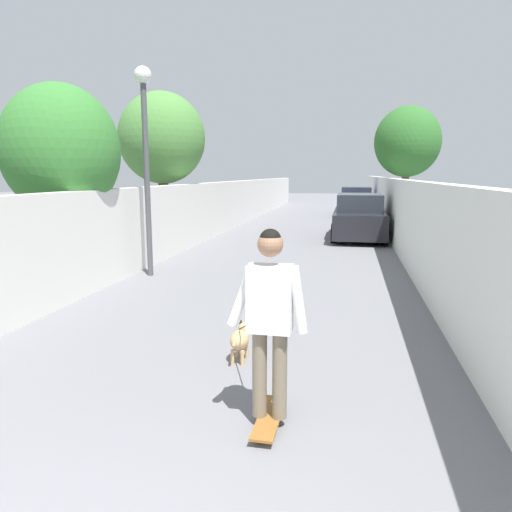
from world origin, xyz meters
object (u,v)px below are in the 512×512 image
at_px(dog, 240,338).
at_px(tree_left_far, 162,139).
at_px(tree_right_mid, 407,142).
at_px(car_near, 359,218).
at_px(person_skateboarder, 270,310).
at_px(car_far, 356,203).
at_px(lamp_post, 145,136).
at_px(tree_left_near, 61,152).
at_px(skateboard, 269,418).

bearing_deg(dog, tree_left_far, 27.14).
xyz_separation_m(tree_right_mid, car_near, (-3.30, 1.84, -2.74)).
bearing_deg(car_near, person_skateboarder, 175.55).
distance_m(car_near, car_far, 8.94).
relative_size(tree_right_mid, person_skateboarder, 2.88).
height_order(lamp_post, dog, lamp_post).
bearing_deg(tree_left_near, car_near, -35.80).
bearing_deg(tree_left_far, lamp_post, -162.10).
height_order(tree_right_mid, dog, tree_right_mid).
bearing_deg(tree_right_mid, car_far, 18.09).
xyz_separation_m(lamp_post, car_near, (7.10, -4.63, -2.30)).
distance_m(tree_right_mid, dog, 15.45).
bearing_deg(tree_left_far, car_far, -27.49).
distance_m(tree_left_near, skateboard, 7.22).
relative_size(tree_left_far, skateboard, 5.84).
bearing_deg(car_far, tree_left_near, 160.97).
distance_m(skateboard, car_far, 21.79).
distance_m(lamp_post, dog, 5.95).
distance_m(tree_left_near, car_near, 10.29).
height_order(tree_left_near, tree_left_far, tree_left_far).
relative_size(car_near, car_far, 1.07).
xyz_separation_m(lamp_post, dog, (-4.32, -3.05, -2.74)).
height_order(person_skateboarder, dog, person_skateboarder).
height_order(lamp_post, car_far, lamp_post).
relative_size(tree_left_far, person_skateboarder, 2.78).
xyz_separation_m(tree_right_mid, skateboard, (-16.12, 2.84, -3.39)).
bearing_deg(tree_left_far, tree_left_near, -178.50).
distance_m(lamp_post, skateboard, 7.39).
relative_size(dog, car_far, 0.43).
height_order(tree_left_near, lamp_post, lamp_post).
bearing_deg(dog, skateboard, -157.19).
xyz_separation_m(tree_left_far, car_far, (11.64, -6.06, -2.56)).
bearing_deg(lamp_post, tree_left_far, 17.90).
xyz_separation_m(tree_right_mid, lamp_post, (-10.40, 6.48, -0.44)).
xyz_separation_m(tree_right_mid, dog, (-14.72, 3.43, -3.18)).
xyz_separation_m(tree_left_near, tree_right_mid, (11.50, -7.75, 0.81)).
height_order(tree_left_near, car_near, tree_left_near).
height_order(tree_right_mid, car_far, tree_right_mid).
bearing_deg(dog, person_skateboarder, -157.19).
xyz_separation_m(skateboard, car_near, (12.81, -1.00, 0.65)).
relative_size(tree_right_mid, car_far, 1.23).
bearing_deg(car_far, lamp_post, 163.88).
distance_m(tree_left_near, person_skateboarder, 6.92).
bearing_deg(tree_left_far, dog, -152.86).
xyz_separation_m(tree_left_near, dog, (-3.22, -4.32, -2.37)).
bearing_deg(tree_left_near, dog, -126.67).
height_order(car_near, car_far, same).
bearing_deg(car_far, person_skateboarder, 177.37).
xyz_separation_m(skateboard, dog, (1.40, 0.59, 0.21)).
height_order(tree_right_mid, tree_left_far, tree_right_mid).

